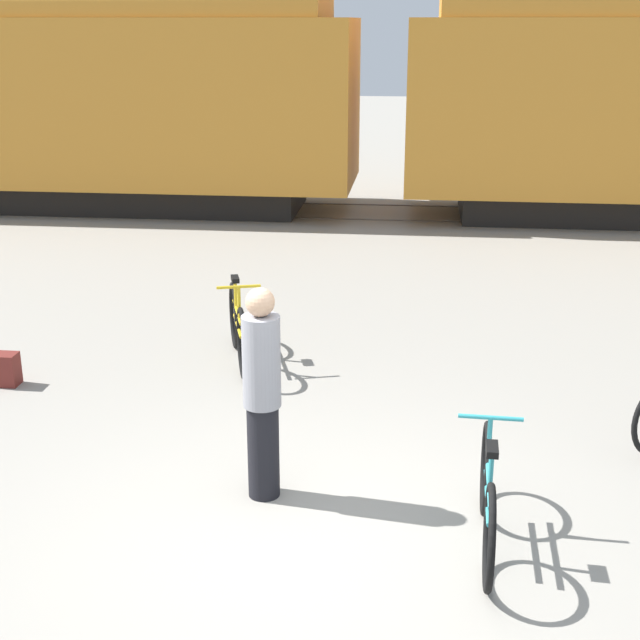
% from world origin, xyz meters
% --- Properties ---
extents(ground_plane, '(80.00, 80.00, 0.00)m').
position_xyz_m(ground_plane, '(0.00, 0.00, 0.00)').
color(ground_plane, gray).
extents(freight_train, '(56.51, 2.99, 5.03)m').
position_xyz_m(freight_train, '(-0.00, 11.64, 2.62)').
color(freight_train, black).
rests_on(freight_train, ground_plane).
extents(rail_near, '(68.51, 0.07, 0.01)m').
position_xyz_m(rail_near, '(0.00, 10.93, 0.01)').
color(rail_near, '#4C4238').
rests_on(rail_near, ground_plane).
extents(rail_far, '(68.51, 0.07, 0.01)m').
position_xyz_m(rail_far, '(0.00, 12.36, 0.01)').
color(rail_far, '#4C4238').
rests_on(rail_far, ground_plane).
extents(bicycle_teal, '(0.46, 1.68, 0.89)m').
position_xyz_m(bicycle_teal, '(1.33, 0.05, 0.38)').
color(bicycle_teal, black).
rests_on(bicycle_teal, ground_plane).
extents(bicycle_yellow, '(0.57, 1.66, 0.95)m').
position_xyz_m(bicycle_yellow, '(-1.13, 3.41, 0.40)').
color(bicycle_yellow, black).
rests_on(bicycle_yellow, ground_plane).
extents(person_in_grey, '(0.29, 0.29, 1.71)m').
position_xyz_m(person_in_grey, '(-0.35, 0.58, 0.88)').
color(person_in_grey, black).
rests_on(person_in_grey, ground_plane).
extents(backpack, '(0.28, 0.20, 0.34)m').
position_xyz_m(backpack, '(-3.39, 2.50, 0.17)').
color(backpack, maroon).
rests_on(backpack, ground_plane).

